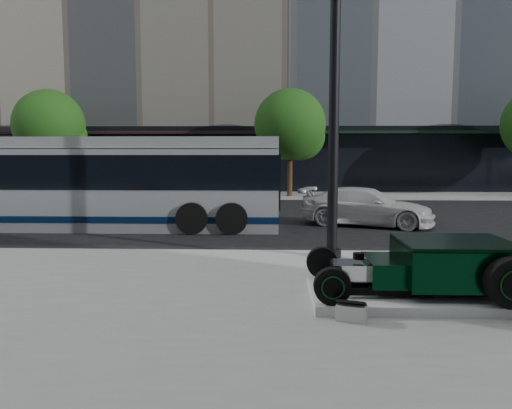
{
  "coord_description": "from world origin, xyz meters",
  "views": [
    {
      "loc": [
        0.15,
        -13.79,
        2.46
      ],
      "look_at": [
        -0.28,
        -1.83,
        1.2
      ],
      "focal_mm": 35.0,
      "sensor_mm": 36.0,
      "label": 1
    }
  ],
  "objects_px": {
    "hot_rod": "(440,264)",
    "white_sedan": "(366,207)",
    "lamppost": "(334,99)",
    "transit_bus": "(95,182)"
  },
  "relations": [
    {
      "from": "hot_rod",
      "to": "white_sedan",
      "type": "height_order",
      "value": "white_sedan"
    },
    {
      "from": "hot_rod",
      "to": "lamppost",
      "type": "bearing_deg",
      "value": 112.51
    },
    {
      "from": "hot_rod",
      "to": "lamppost",
      "type": "distance_m",
      "value": 4.53
    },
    {
      "from": "lamppost",
      "to": "hot_rod",
      "type": "bearing_deg",
      "value": -67.49
    },
    {
      "from": "lamppost",
      "to": "transit_bus",
      "type": "bearing_deg",
      "value": 144.9
    },
    {
      "from": "white_sedan",
      "to": "lamppost",
      "type": "bearing_deg",
      "value": -178.82
    },
    {
      "from": "hot_rod",
      "to": "white_sedan",
      "type": "relative_size",
      "value": 0.73
    },
    {
      "from": "transit_bus",
      "to": "white_sedan",
      "type": "relative_size",
      "value": 2.76
    },
    {
      "from": "lamppost",
      "to": "transit_bus",
      "type": "relative_size",
      "value": 0.62
    },
    {
      "from": "hot_rod",
      "to": "white_sedan",
      "type": "distance_m",
      "value": 8.94
    }
  ]
}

